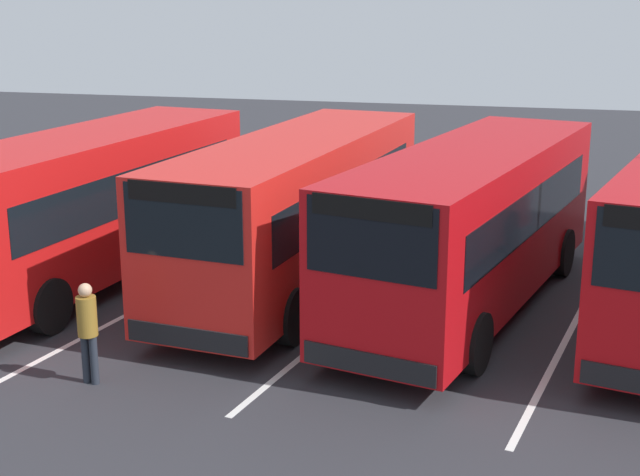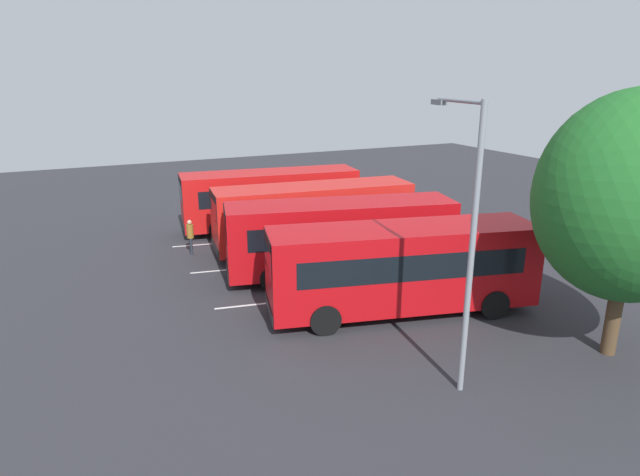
% 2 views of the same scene
% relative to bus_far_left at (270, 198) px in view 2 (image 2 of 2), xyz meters
% --- Properties ---
extents(ground_plane, '(65.58, 65.58, 0.00)m').
position_rel_bus_far_left_xyz_m(ground_plane, '(-0.81, 6.23, -1.77)').
color(ground_plane, '#2B2B30').
extents(bus_far_left, '(9.74, 3.63, 3.20)m').
position_rel_bus_far_left_xyz_m(bus_far_left, '(0.00, 0.00, 0.00)').
color(bus_far_left, red).
rests_on(bus_far_left, ground).
extents(bus_center_left, '(9.72, 3.51, 3.20)m').
position_rel_bus_far_left_xyz_m(bus_center_left, '(-0.57, 4.42, 0.00)').
color(bus_center_left, red).
rests_on(bus_center_left, ground).
extents(bus_center_right, '(9.80, 4.55, 3.20)m').
position_rel_bus_far_left_xyz_m(bus_center_right, '(-0.15, 8.07, 0.00)').
color(bus_center_right, '#B70C11').
rests_on(bus_center_right, ground).
extents(bus_far_right, '(9.80, 4.57, 3.20)m').
position_rel_bus_far_left_xyz_m(bus_far_right, '(-0.41, 12.32, 0.00)').
color(bus_far_right, '#B70C11').
rests_on(bus_far_right, ground).
extents(pedestrian, '(0.36, 0.36, 1.69)m').
position_rel_bus_far_left_xyz_m(pedestrian, '(4.96, 2.54, -0.78)').
color(pedestrian, '#232833').
rests_on(pedestrian, ground).
extents(street_lamp, '(0.54, 2.51, 7.72)m').
position_rel_bus_far_left_xyz_m(street_lamp, '(0.80, 16.98, 2.68)').
color(street_lamp, gray).
rests_on(street_lamp, ground).
extents(depot_tree, '(5.81, 5.23, 7.99)m').
position_rel_bus_far_left_xyz_m(depot_tree, '(-4.60, 17.56, 3.16)').
color(depot_tree, '#4C3823').
rests_on(depot_tree, ground).
extents(lane_stripe_outer_left, '(12.82, 2.37, 0.01)m').
position_rel_bus_far_left_xyz_m(lane_stripe_outer_left, '(-0.81, 2.14, -1.77)').
color(lane_stripe_outer_left, silver).
rests_on(lane_stripe_outer_left, ground).
extents(lane_stripe_inner_left, '(12.82, 2.37, 0.01)m').
position_rel_bus_far_left_xyz_m(lane_stripe_inner_left, '(-0.81, 6.23, -1.77)').
color(lane_stripe_inner_left, silver).
rests_on(lane_stripe_inner_left, ground).
extents(lane_stripe_inner_right, '(12.82, 2.37, 0.01)m').
position_rel_bus_far_left_xyz_m(lane_stripe_inner_right, '(-0.81, 10.31, -1.77)').
color(lane_stripe_inner_right, silver).
rests_on(lane_stripe_inner_right, ground).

